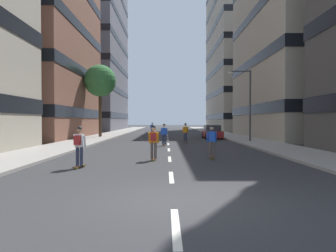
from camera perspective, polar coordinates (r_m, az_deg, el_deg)
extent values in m
plane|color=#333335|center=(39.09, -0.08, -1.90)|extent=(188.09, 188.09, 0.00)
cube|color=#9E9991|center=(43.69, -10.55, -1.51)|extent=(3.62, 86.21, 0.14)
cube|color=#9E9991|center=(43.75, 10.32, -1.51)|extent=(3.62, 86.21, 0.14)
cube|color=silver|center=(6.04, 1.49, -18.48)|extent=(0.16, 2.20, 0.01)
cube|color=silver|center=(10.88, 0.63, -9.64)|extent=(0.16, 2.20, 0.01)
cube|color=silver|center=(15.82, 0.32, -6.27)|extent=(0.16, 2.20, 0.01)
cube|color=silver|center=(20.79, 0.16, -4.51)|extent=(0.16, 2.20, 0.01)
cube|color=silver|center=(25.77, 0.06, -3.43)|extent=(0.16, 2.20, 0.01)
cube|color=silver|center=(30.75, -0.01, -2.70)|extent=(0.16, 2.20, 0.01)
cube|color=silver|center=(35.74, -0.06, -2.17)|extent=(0.16, 2.20, 0.01)
cube|color=silver|center=(40.74, -0.09, -1.78)|extent=(0.16, 2.20, 0.01)
cube|color=silver|center=(45.73, -0.12, -1.47)|extent=(0.16, 2.20, 0.01)
cube|color=silver|center=(50.73, -0.14, -1.22)|extent=(0.16, 2.20, 0.01)
cube|color=silver|center=(55.72, -0.16, -1.01)|extent=(0.16, 2.20, 0.01)
cube|color=silver|center=(60.72, -0.18, -0.84)|extent=(0.16, 2.20, 0.01)
cube|color=silver|center=(65.72, -0.19, -0.69)|extent=(0.16, 2.20, 0.01)
cube|color=silver|center=(70.72, -0.20, -0.57)|extent=(0.16, 2.20, 0.01)
cube|color=silver|center=(75.71, -0.21, -0.46)|extent=(0.16, 2.20, 0.01)
cube|color=brown|center=(40.47, -28.04, 15.03)|extent=(17.24, 18.21, 23.76)
cube|color=black|center=(39.26, -27.93, 2.15)|extent=(17.36, 18.33, 1.10)
cube|color=black|center=(39.65, -27.99, 9.03)|extent=(17.36, 18.33, 1.10)
cube|color=black|center=(40.59, -28.05, 15.68)|extent=(17.36, 18.33, 1.10)
cube|color=slate|center=(67.51, -16.47, 14.24)|extent=(17.24, 23.48, 34.91)
cube|color=black|center=(65.73, -16.40, 1.87)|extent=(17.36, 23.60, 1.10)
cube|color=black|center=(65.99, -16.43, 6.20)|extent=(17.36, 23.60, 1.10)
cube|color=black|center=(66.62, -16.45, 10.48)|extent=(17.36, 23.60, 1.10)
cube|color=black|center=(67.62, -16.47, 14.65)|extent=(17.36, 23.60, 1.10)
cube|color=black|center=(68.97, -16.49, 18.68)|extent=(17.36, 23.60, 1.10)
cube|color=#B2A893|center=(40.41, 27.80, 13.63)|extent=(17.24, 19.60, 21.79)
cube|color=black|center=(39.45, 27.70, 2.75)|extent=(17.36, 19.72, 1.10)
cube|color=black|center=(39.99, 27.77, 10.58)|extent=(17.36, 19.72, 1.10)
cube|color=black|center=(41.25, 27.84, 18.06)|extent=(17.36, 19.72, 1.10)
cube|color=#BCB29E|center=(67.34, 16.06, 13.22)|extent=(17.24, 22.93, 32.51)
cube|color=black|center=(65.83, 16.00, 1.69)|extent=(17.36, 23.05, 1.10)
cube|color=black|center=(66.04, 16.03, 5.72)|extent=(17.36, 23.05, 1.10)
cube|color=black|center=(66.58, 16.05, 9.71)|extent=(17.36, 23.05, 1.10)
cube|color=black|center=(67.44, 16.07, 13.61)|extent=(17.36, 23.05, 1.10)
cube|color=black|center=(68.60, 16.09, 17.40)|extent=(17.36, 23.05, 1.10)
cube|color=black|center=(70.05, 16.11, 21.04)|extent=(17.36, 23.05, 1.10)
cube|color=maroon|center=(33.65, 8.35, -1.49)|extent=(1.80, 4.40, 0.70)
cube|color=#2D3338|center=(33.48, 8.39, -0.36)|extent=(1.60, 2.10, 0.64)
cylinder|color=black|center=(34.98, 6.69, -1.73)|extent=(0.22, 0.64, 0.64)
cylinder|color=black|center=(35.21, 9.27, -1.72)|extent=(0.22, 0.64, 0.64)
cylinder|color=black|center=(32.11, 7.32, -1.98)|extent=(0.22, 0.64, 0.64)
cylinder|color=black|center=(32.36, 10.13, -1.97)|extent=(0.22, 0.64, 0.64)
cylinder|color=#4C3823|center=(36.06, -12.74, 2.20)|extent=(0.36, 0.36, 5.23)
sphere|color=#387A3D|center=(36.36, -12.76, 8.38)|extent=(3.71, 3.71, 3.71)
cylinder|color=#3F3F44|center=(28.72, 15.31, 3.76)|extent=(0.16, 0.16, 6.50)
cylinder|color=#3F3F44|center=(28.81, 13.59, 10.05)|extent=(1.80, 0.10, 0.10)
ellipsoid|color=silver|center=(28.59, 11.81, 9.83)|extent=(0.50, 0.30, 0.24)
cube|color=brown|center=(23.99, -0.74, -3.58)|extent=(0.22, 0.90, 0.02)
cylinder|color=#D8BF4C|center=(24.31, -0.72, -3.63)|extent=(0.18, 0.07, 0.07)
cylinder|color=#D8BF4C|center=(23.67, -0.75, -3.75)|extent=(0.18, 0.07, 0.07)
cylinder|color=#2D334C|center=(23.96, -0.95, -2.59)|extent=(0.14, 0.14, 0.80)
cylinder|color=#2D334C|center=(23.95, -0.52, -2.60)|extent=(0.14, 0.14, 0.80)
cube|color=blue|center=(23.92, -0.74, -0.98)|extent=(0.32, 0.21, 0.55)
cylinder|color=blue|center=(23.98, -1.26, -1.04)|extent=(0.09, 0.23, 0.55)
cylinder|color=blue|center=(23.97, -0.21, -1.04)|extent=(0.09, 0.23, 0.55)
sphere|color=tan|center=(23.93, -0.74, 0.11)|extent=(0.22, 0.22, 0.22)
sphere|color=black|center=(23.93, -0.74, 0.23)|extent=(0.21, 0.21, 0.21)
cube|color=brown|center=(16.22, 8.29, -5.82)|extent=(0.23, 0.91, 0.02)
cylinder|color=#D8BF4C|center=(16.54, 8.17, -5.85)|extent=(0.18, 0.08, 0.07)
cylinder|color=#D8BF4C|center=(15.91, 8.42, -6.13)|extent=(0.18, 0.08, 0.07)
cylinder|color=#594C47|center=(16.16, 7.98, -4.38)|extent=(0.15, 0.15, 0.80)
cylinder|color=#594C47|center=(16.18, 8.62, -4.37)|extent=(0.15, 0.15, 0.80)
cube|color=blue|center=(16.12, 8.31, -1.98)|extent=(0.33, 0.21, 0.55)
cylinder|color=blue|center=(16.15, 7.51, -2.07)|extent=(0.10, 0.23, 0.55)
cylinder|color=blue|center=(16.20, 9.06, -2.07)|extent=(0.10, 0.23, 0.55)
sphere|color=beige|center=(16.12, 8.30, -0.37)|extent=(0.22, 0.22, 0.22)
sphere|color=black|center=(16.12, 8.30, -0.19)|extent=(0.21, 0.21, 0.21)
cube|color=brown|center=(41.59, -2.98, -1.61)|extent=(0.40, 0.92, 0.02)
cylinder|color=#D8BF4C|center=(41.91, -3.06, -1.66)|extent=(0.19, 0.11, 0.07)
cylinder|color=#D8BF4C|center=(41.28, -2.90, -1.70)|extent=(0.19, 0.11, 0.07)
cylinder|color=#2D334C|center=(41.56, -3.11, -1.04)|extent=(0.17, 0.17, 0.80)
cylinder|color=#2D334C|center=(41.59, -2.86, -1.04)|extent=(0.17, 0.17, 0.80)
cube|color=blue|center=(41.55, -2.98, -0.11)|extent=(0.36, 0.27, 0.55)
cylinder|color=blue|center=(41.56, -3.30, -0.15)|extent=(0.14, 0.24, 0.55)
cylinder|color=blue|center=(41.64, -2.70, -0.15)|extent=(0.14, 0.24, 0.55)
sphere|color=tan|center=(41.57, -2.99, 0.51)|extent=(0.22, 0.22, 0.22)
sphere|color=black|center=(41.57, -2.99, 0.58)|extent=(0.21, 0.21, 0.21)
cube|color=brown|center=(15.35, -2.75, -6.20)|extent=(0.24, 0.91, 0.02)
cylinder|color=#D8BF4C|center=(15.67, -2.64, -6.23)|extent=(0.18, 0.08, 0.07)
cylinder|color=#D8BF4C|center=(15.04, -2.85, -6.53)|extent=(0.18, 0.08, 0.07)
cylinder|color=#594C47|center=(15.31, -3.08, -4.67)|extent=(0.15, 0.15, 0.80)
cylinder|color=#594C47|center=(15.30, -2.41, -4.67)|extent=(0.15, 0.15, 0.80)
cube|color=orange|center=(15.25, -2.75, -2.15)|extent=(0.33, 0.21, 0.55)
cylinder|color=orange|center=(15.32, -3.55, -2.24)|extent=(0.10, 0.23, 0.55)
cylinder|color=orange|center=(15.28, -1.91, -2.24)|extent=(0.10, 0.23, 0.55)
sphere|color=beige|center=(15.25, -2.74, -0.44)|extent=(0.22, 0.22, 0.22)
sphere|color=black|center=(15.25, -2.74, -0.25)|extent=(0.21, 0.21, 0.21)
cube|color=#A52626|center=(15.07, -2.81, -2.07)|extent=(0.27, 0.17, 0.40)
cube|color=brown|center=(27.94, 3.33, -2.92)|extent=(0.23, 0.91, 0.02)
cylinder|color=#D8BF4C|center=(28.27, 3.26, -2.97)|extent=(0.18, 0.08, 0.07)
cylinder|color=#D8BF4C|center=(27.63, 3.39, -3.06)|extent=(0.18, 0.08, 0.07)
cylinder|color=#2D334C|center=(27.91, 3.14, -2.08)|extent=(0.14, 0.14, 0.80)
cylinder|color=#2D334C|center=(27.93, 3.51, -2.08)|extent=(0.14, 0.14, 0.80)
cube|color=orange|center=(27.89, 3.33, -0.69)|extent=(0.33, 0.21, 0.55)
cylinder|color=orange|center=(27.92, 2.87, -0.75)|extent=(0.10, 0.23, 0.55)
cylinder|color=orange|center=(27.96, 3.77, -0.74)|extent=(0.10, 0.23, 0.55)
sphere|color=tan|center=(27.90, 3.33, 0.24)|extent=(0.22, 0.22, 0.22)
sphere|color=black|center=(27.90, 3.33, 0.35)|extent=(0.21, 0.21, 0.21)
cube|color=brown|center=(13.42, -16.44, -7.30)|extent=(0.37, 0.92, 0.02)
cylinder|color=#D8BF4C|center=(13.71, -15.83, -7.32)|extent=(0.19, 0.10, 0.07)
cylinder|color=#D8BF4C|center=(13.14, -17.08, -7.68)|extent=(0.19, 0.10, 0.07)
cylinder|color=#2D334C|center=(13.41, -16.80, -5.53)|extent=(0.16, 0.16, 0.80)
cylinder|color=#2D334C|center=(13.32, -16.11, -5.57)|extent=(0.16, 0.16, 0.80)
cube|color=white|center=(13.30, -16.47, -2.66)|extent=(0.35, 0.26, 0.55)
cylinder|color=white|center=(13.45, -17.21, -2.74)|extent=(0.13, 0.24, 0.55)
cylinder|color=white|center=(13.25, -15.52, -2.79)|extent=(0.13, 0.24, 0.55)
sphere|color=#997051|center=(13.30, -16.44, -0.70)|extent=(0.22, 0.22, 0.22)
sphere|color=black|center=(13.30, -16.44, -0.48)|extent=(0.21, 0.21, 0.21)
cube|color=#A52626|center=(13.14, -16.83, -2.58)|extent=(0.29, 0.21, 0.40)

